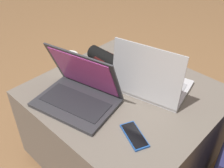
{
  "coord_description": "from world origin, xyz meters",
  "views": [
    {
      "loc": [
        0.63,
        -0.74,
        1.25
      ],
      "look_at": [
        -0.02,
        -0.07,
        0.56
      ],
      "focal_mm": 42.0,
      "sensor_mm": 36.0,
      "label": 1
    }
  ],
  "objects_px": {
    "cell_phone": "(134,135)",
    "coffee_mug": "(71,62)",
    "laptop_far": "(151,81)",
    "laptop_near": "(79,92)",
    "wrist_brace": "(105,58)"
  },
  "relations": [
    {
      "from": "cell_phone",
      "to": "coffee_mug",
      "type": "bearing_deg",
      "value": -80.06
    },
    {
      "from": "cell_phone",
      "to": "coffee_mug",
      "type": "xyz_separation_m",
      "value": [
        -0.55,
        0.14,
        0.04
      ]
    },
    {
      "from": "laptop_far",
      "to": "cell_phone",
      "type": "height_order",
      "value": "laptop_far"
    },
    {
      "from": "laptop_far",
      "to": "laptop_near",
      "type": "bearing_deg",
      "value": 43.68
    },
    {
      "from": "laptop_far",
      "to": "wrist_brace",
      "type": "bearing_deg",
      "value": -15.59
    },
    {
      "from": "cell_phone",
      "to": "wrist_brace",
      "type": "bearing_deg",
      "value": -98.88
    },
    {
      "from": "laptop_near",
      "to": "laptop_far",
      "type": "xyz_separation_m",
      "value": [
        0.19,
        0.28,
        0.0
      ]
    },
    {
      "from": "cell_phone",
      "to": "coffee_mug",
      "type": "relative_size",
      "value": 1.32
    },
    {
      "from": "coffee_mug",
      "to": "laptop_near",
      "type": "bearing_deg",
      "value": -31.75
    },
    {
      "from": "laptop_near",
      "to": "laptop_far",
      "type": "relative_size",
      "value": 1.06
    },
    {
      "from": "coffee_mug",
      "to": "wrist_brace",
      "type": "bearing_deg",
      "value": 56.91
    },
    {
      "from": "cell_phone",
      "to": "wrist_brace",
      "type": "distance_m",
      "value": 0.54
    },
    {
      "from": "cell_phone",
      "to": "wrist_brace",
      "type": "xyz_separation_m",
      "value": [
        -0.45,
        0.29,
        0.03
      ]
    },
    {
      "from": "laptop_far",
      "to": "wrist_brace",
      "type": "distance_m",
      "value": 0.32
    },
    {
      "from": "laptop_near",
      "to": "coffee_mug",
      "type": "relative_size",
      "value": 3.32
    }
  ]
}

